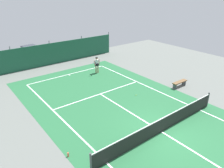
% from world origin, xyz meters
% --- Properties ---
extents(ground_plane, '(36.00, 36.00, 0.00)m').
position_xyz_m(ground_plane, '(0.00, 0.00, 0.00)').
color(ground_plane, slate).
extents(court_surface, '(11.02, 26.60, 0.01)m').
position_xyz_m(court_surface, '(0.00, 0.00, 0.00)').
color(court_surface, '#236038').
rests_on(court_surface, ground).
extents(tennis_net, '(10.12, 0.10, 1.10)m').
position_xyz_m(tennis_net, '(0.00, 0.00, 0.51)').
color(tennis_net, black).
rests_on(tennis_net, ground).
extents(back_fence, '(16.30, 0.98, 2.70)m').
position_xyz_m(back_fence, '(-0.00, 16.39, 0.67)').
color(back_fence, '#195138').
rests_on(back_fence, ground).
extents(tennis_player, '(0.85, 0.64, 1.64)m').
position_xyz_m(tennis_player, '(2.53, 10.55, 0.96)').
color(tennis_player, '#9E7051').
rests_on(tennis_player, ground).
extents(tennis_ball_near_player, '(0.07, 0.07, 0.07)m').
position_xyz_m(tennis_ball_near_player, '(2.13, 4.43, 0.03)').
color(tennis_ball_near_player, '#CCDB33').
rests_on(tennis_ball_near_player, ground).
extents(parked_car, '(2.42, 4.40, 1.68)m').
position_xyz_m(parked_car, '(-1.15, 18.91, 0.84)').
color(parked_car, navy).
rests_on(parked_car, ground).
extents(courtside_bench, '(1.60, 0.40, 0.49)m').
position_xyz_m(courtside_bench, '(6.31, 3.34, 0.37)').
color(courtside_bench, brown).
rests_on(courtside_bench, ground).
extents(water_bottle, '(0.08, 0.08, 0.24)m').
position_xyz_m(water_bottle, '(-5.39, 1.57, 0.12)').
color(water_bottle, '#D84C38').
rests_on(water_bottle, ground).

